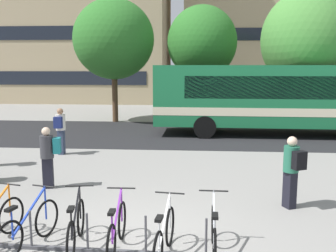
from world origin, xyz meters
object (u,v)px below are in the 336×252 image
parked_bicycle_black_5 (76,227)px  street_tree_1 (305,40)px  parked_bicycle_purple_6 (117,231)px  commuter_teal_pack_2 (49,153)px  street_tree_2 (202,43)px  parked_bicycle_white_7 (164,237)px  parked_bicycle_blue_4 (29,227)px  parked_bicycle_silver_8 (214,234)px  city_bus (286,97)px  commuter_black_pack_0 (292,167)px  street_tree_0 (114,39)px  commuter_navy_pack_1 (60,128)px

parked_bicycle_black_5 → street_tree_1: size_ratio=0.24×
parked_bicycle_purple_6 → street_tree_1: bearing=-26.6°
commuter_teal_pack_2 → street_tree_1: street_tree_1 is taller
street_tree_1 → street_tree_2: street_tree_1 is taller
parked_bicycle_black_5 → parked_bicycle_white_7: size_ratio=1.00×
parked_bicycle_white_7 → street_tree_1: street_tree_1 is taller
parked_bicycle_blue_4 → parked_bicycle_silver_8: size_ratio=0.98×
city_bus → commuter_black_pack_0: city_bus is taller
parked_bicycle_purple_6 → commuter_black_pack_0: bearing=-57.9°
street_tree_0 → street_tree_2: (4.91, 0.69, -0.16)m
parked_bicycle_purple_6 → commuter_black_pack_0: size_ratio=1.05×
commuter_navy_pack_1 → parked_bicycle_blue_4: bearing=-165.2°
parked_bicycle_blue_4 → parked_bicycle_purple_6: same height
parked_bicycle_blue_4 → street_tree_2: (3.18, 15.90, 4.08)m
street_tree_0 → street_tree_1: street_tree_1 is taller
street_tree_0 → street_tree_1: bearing=-0.6°
parked_bicycle_black_5 → commuter_black_pack_0: 4.80m
city_bus → parked_bicycle_white_7: (-4.57, -11.78, -1.39)m
parked_bicycle_purple_6 → street_tree_1: street_tree_1 is taller
parked_bicycle_blue_4 → commuter_navy_pack_1: (-1.96, 7.03, 0.59)m
parked_bicycle_white_7 → street_tree_2: (0.79, 16.11, 4.08)m
street_tree_0 → parked_bicycle_black_5: bearing=-80.5°
commuter_black_pack_0 → commuter_navy_pack_1: commuter_navy_pack_1 is taller
city_bus → parked_bicycle_purple_6: bearing=66.2°
parked_bicycle_black_5 → commuter_black_pack_0: bearing=-70.4°
parked_bicycle_black_5 → parked_bicycle_purple_6: same height
parked_bicycle_blue_4 → parked_bicycle_purple_6: 1.56m
street_tree_0 → commuter_navy_pack_1: bearing=-91.6°
city_bus → parked_bicycle_white_7: 12.71m
parked_bicycle_purple_6 → commuter_teal_pack_2: bearing=35.5°
parked_bicycle_white_7 → street_tree_2: street_tree_2 is taller
parked_bicycle_purple_6 → street_tree_0: size_ratio=0.25×
parked_bicycle_blue_4 → street_tree_0: bearing=20.1°
commuter_black_pack_0 → street_tree_2: (-1.85, 13.62, 3.52)m
parked_bicycle_blue_4 → street_tree_1: 17.90m
parked_bicycle_silver_8 → street_tree_0: (-4.93, 15.26, 4.24)m
parked_bicycle_white_7 → street_tree_0: street_tree_0 is taller
commuter_black_pack_0 → street_tree_0: size_ratio=0.24×
parked_bicycle_white_7 → street_tree_1: (6.27, 15.31, 4.15)m
parked_bicycle_blue_4 → commuter_black_pack_0: 5.56m
commuter_navy_pack_1 → street_tree_1: bearing=-53.5°
parked_bicycle_purple_6 → street_tree_1: (7.10, 15.11, 4.15)m
city_bus → parked_bicycle_purple_6: 12.86m
city_bus → commuter_navy_pack_1: size_ratio=7.20×
parked_bicycle_blue_4 → parked_bicycle_white_7: bearing=-81.3°
commuter_teal_pack_2 → street_tree_1: size_ratio=0.23×
parked_bicycle_blue_4 → parked_bicycle_white_7: 2.40m
parked_bicycle_black_5 → commuter_black_pack_0: (4.21, 2.22, 0.56)m
parked_bicycle_white_7 → parked_bicycle_black_5: bearing=86.7°
parked_bicycle_white_7 → commuter_teal_pack_2: (-3.32, 3.50, 0.55)m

